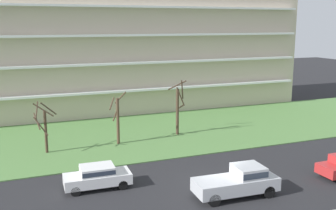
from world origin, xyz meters
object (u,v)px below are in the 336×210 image
(tree_left, at_px, (118,119))
(tree_center, at_px, (178,107))
(tree_far_left, at_px, (44,127))
(sedan_white_center_left, at_px, (97,176))
(pickup_silver_near_left, at_px, (239,181))

(tree_left, distance_m, tree_center, 6.34)
(tree_far_left, distance_m, tree_center, 12.73)
(sedan_white_center_left, bearing_deg, tree_far_left, -70.95)
(tree_far_left, distance_m, pickup_silver_near_left, 17.07)
(sedan_white_center_left, bearing_deg, tree_left, -110.17)
(tree_left, relative_size, pickup_silver_near_left, 0.88)
(tree_far_left, bearing_deg, tree_center, 5.76)
(pickup_silver_near_left, relative_size, sedan_white_center_left, 1.23)
(tree_far_left, relative_size, tree_center, 0.83)
(tree_left, relative_size, tree_center, 0.87)
(tree_center, relative_size, pickup_silver_near_left, 1.01)
(tree_far_left, relative_size, tree_left, 0.95)
(pickup_silver_near_left, bearing_deg, tree_center, 85.38)
(tree_left, bearing_deg, sedan_white_center_left, -112.49)
(tree_center, bearing_deg, tree_far_left, -174.24)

